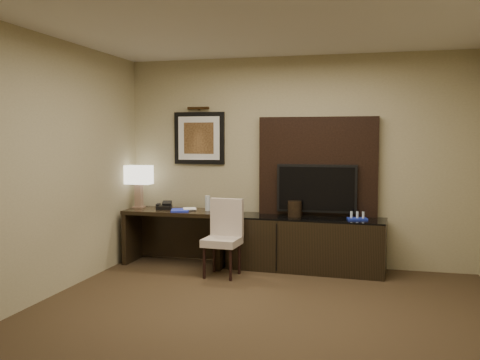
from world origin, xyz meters
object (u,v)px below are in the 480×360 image
(credenza, at_px, (306,244))
(tv, at_px, (317,188))
(ice_bucket, at_px, (295,209))
(desk_chair, at_px, (222,241))
(desk, at_px, (177,237))
(table_lamp, at_px, (139,187))
(desk_phone, at_px, (164,206))
(minibar_tray, at_px, (357,216))
(water_bottle, at_px, (208,203))

(credenza, height_order, tv, tv)
(credenza, distance_m, ice_bucket, 0.46)
(credenza, xyz_separation_m, desk_chair, (-0.93, -0.55, 0.09))
(desk, bearing_deg, table_lamp, 171.39)
(credenza, relative_size, desk_chair, 2.27)
(desk_phone, bearing_deg, minibar_tray, -13.79)
(desk_chair, xyz_separation_m, desk_phone, (-0.94, 0.49, 0.33))
(desk, height_order, minibar_tray, minibar_tray)
(tv, height_order, desk_phone, tv)
(tv, relative_size, minibar_tray, 4.24)
(minibar_tray, bearing_deg, ice_bucket, 176.42)
(desk_chair, relative_size, water_bottle, 4.37)
(credenza, distance_m, water_bottle, 1.36)
(desk, xyz_separation_m, credenza, (1.69, 0.07, -0.02))
(table_lamp, relative_size, water_bottle, 2.92)
(desk_chair, height_order, water_bottle, water_bottle)
(tv, distance_m, ice_bucket, 0.38)
(desk, relative_size, credenza, 0.69)
(tv, relative_size, water_bottle, 5.12)
(tv, relative_size, desk_chair, 1.17)
(ice_bucket, xyz_separation_m, minibar_tray, (0.77, -0.05, -0.06))
(tv, height_order, minibar_tray, tv)
(table_lamp, bearing_deg, tv, 2.78)
(table_lamp, xyz_separation_m, desk_phone, (0.40, -0.08, -0.24))
(credenza, distance_m, minibar_tray, 0.73)
(minibar_tray, bearing_deg, credenza, 177.03)
(credenza, bearing_deg, minibar_tray, 0.08)
(credenza, bearing_deg, water_bottle, -175.05)
(desk, relative_size, tv, 1.33)
(table_lamp, relative_size, minibar_tray, 2.42)
(credenza, bearing_deg, desk_phone, -175.25)
(water_bottle, bearing_deg, desk, -175.98)
(tv, relative_size, desk_phone, 5.13)
(credenza, bearing_deg, desk, -174.53)
(desk, relative_size, water_bottle, 6.81)
(desk_phone, xyz_separation_m, minibar_tray, (2.49, 0.02, -0.05))
(desk, height_order, tv, tv)
(table_lamp, distance_m, ice_bucket, 2.13)
(desk_phone, bearing_deg, tv, -8.70)
(desk_chair, bearing_deg, credenza, 33.76)
(desk, distance_m, water_bottle, 0.62)
(credenza, xyz_separation_m, water_bottle, (-1.27, -0.04, 0.48))
(desk_chair, distance_m, minibar_tray, 1.66)
(credenza, bearing_deg, tv, 54.26)
(tv, height_order, table_lamp, tv)
(ice_bucket, bearing_deg, water_bottle, -177.07)
(tv, distance_m, table_lamp, 2.38)
(table_lamp, bearing_deg, credenza, -0.62)
(water_bottle, relative_size, ice_bucket, 0.98)
(ice_bucket, bearing_deg, desk_phone, -177.65)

